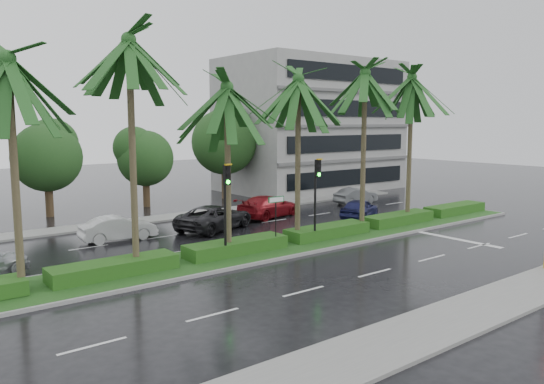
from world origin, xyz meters
TOP-DOWN VIEW (x-y plane):
  - ground at (0.00, 0.00)m, footprint 120.00×120.00m
  - near_sidewalk at (0.00, -10.20)m, footprint 40.00×2.40m
  - far_sidewalk at (0.00, 12.00)m, footprint 40.00×2.00m
  - median at (0.00, 1.00)m, footprint 36.00×4.00m
  - hedge at (0.00, 1.00)m, footprint 35.20×1.40m
  - lane_markings at (3.04, -0.43)m, footprint 34.00×13.06m
  - palm_row at (-1.25, 1.02)m, footprint 26.30×4.20m
  - signal_median_left at (-4.00, 0.30)m, footprint 0.34×0.42m
  - signal_median_right at (1.50, 0.30)m, footprint 0.34×0.42m
  - street_sign at (-1.00, 0.48)m, footprint 0.95×0.09m
  - bg_trees at (1.16, 17.59)m, footprint 33.42×5.56m
  - building at (17.00, 18.00)m, footprint 16.00×10.00m
  - car_white at (-6.16, 7.65)m, footprint 1.67×4.10m
  - car_darkgrey at (-0.50, 6.95)m, footprint 4.15×5.81m
  - car_red at (4.50, 8.26)m, footprint 3.18×5.38m
  - car_blue at (9.00, 4.23)m, footprint 2.89×4.15m
  - car_grey at (13.50, 8.78)m, footprint 1.34×3.77m

SIDE VIEW (x-z plane):
  - ground at x=0.00m, z-range 0.00..0.00m
  - lane_markings at x=3.04m, z-range 0.00..0.01m
  - near_sidewalk at x=0.00m, z-range 0.00..0.12m
  - far_sidewalk at x=0.00m, z-range 0.00..0.12m
  - median at x=0.00m, z-range 0.00..0.16m
  - hedge at x=0.00m, z-range 0.15..0.75m
  - car_grey at x=13.50m, z-range 0.00..1.24m
  - car_blue at x=9.00m, z-range 0.00..1.31m
  - car_white at x=-6.16m, z-range 0.00..1.32m
  - car_red at x=4.50m, z-range 0.00..1.46m
  - car_darkgrey at x=-0.50m, z-range 0.00..1.47m
  - street_sign at x=-1.00m, z-range 0.82..3.42m
  - signal_median_left at x=-4.00m, z-range 0.82..5.18m
  - signal_median_right at x=1.50m, z-range 0.82..5.18m
  - bg_trees at x=1.16m, z-range 0.77..8.80m
  - building at x=17.00m, z-range 0.00..12.00m
  - palm_row at x=-1.25m, z-range 2.97..13.23m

